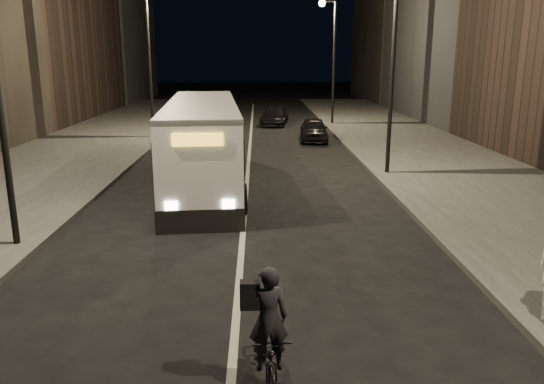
{
  "coord_description": "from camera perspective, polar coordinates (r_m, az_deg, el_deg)",
  "views": [
    {
      "loc": [
        0.42,
        -8.64,
        4.69
      ],
      "look_at": [
        0.76,
        3.72,
        1.5
      ],
      "focal_mm": 35.0,
      "sensor_mm": 36.0,
      "label": 1
    }
  ],
  "objects": [
    {
      "name": "ground",
      "position": [
        9.84,
        -3.94,
        -14.04
      ],
      "size": [
        180.0,
        180.0,
        0.0
      ],
      "primitive_type": "plane",
      "color": "black",
      "rests_on": "ground"
    },
    {
      "name": "sidewalk_right",
      "position": [
        24.48,
        17.76,
        2.91
      ],
      "size": [
        7.0,
        70.0,
        0.16
      ],
      "primitive_type": "cube",
      "color": "#353533",
      "rests_on": "ground"
    },
    {
      "name": "sidewalk_left",
      "position": [
        24.77,
        -22.67,
        2.6
      ],
      "size": [
        7.0,
        70.0,
        0.16
      ],
      "primitive_type": "cube",
      "color": "#353533",
      "rests_on": "ground"
    },
    {
      "name": "streetlight_right_mid",
      "position": [
        21.23,
        12.29,
        15.95
      ],
      "size": [
        1.2,
        0.44,
        8.12
      ],
      "color": "black",
      "rests_on": "sidewalk_right"
    },
    {
      "name": "streetlight_right_far",
      "position": [
        36.97,
        6.29,
        15.41
      ],
      "size": [
        1.2,
        0.44,
        8.12
      ],
      "color": "black",
      "rests_on": "sidewalk_right"
    },
    {
      "name": "streetlight_left_near",
      "position": [
        13.9,
        -27.09,
        15.72
      ],
      "size": [
        1.2,
        0.44,
        8.12
      ],
      "color": "black",
      "rests_on": "sidewalk_left"
    },
    {
      "name": "streetlight_left_far",
      "position": [
        31.18,
        -12.66,
        15.35
      ],
      "size": [
        1.2,
        0.44,
        8.12
      ],
      "color": "black",
      "rests_on": "sidewalk_left"
    },
    {
      "name": "city_bus",
      "position": [
        19.75,
        -7.45,
        5.56
      ],
      "size": [
        3.39,
        11.59,
        3.08
      ],
      "rotation": [
        0.0,
        0.0,
        0.08
      ],
      "color": "silver",
      "rests_on": "ground"
    },
    {
      "name": "cyclist_on_bicycle",
      "position": [
        8.01,
        -0.44,
        -15.98
      ],
      "size": [
        0.76,
        1.69,
        1.89
      ],
      "rotation": [
        0.0,
        0.0,
        0.12
      ],
      "color": "black",
      "rests_on": "ground"
    },
    {
      "name": "car_near",
      "position": [
        30.22,
        4.52,
        6.71
      ],
      "size": [
        1.75,
        3.84,
        1.28
      ],
      "primitive_type": "imported",
      "rotation": [
        0.0,
        0.0,
        -0.06
      ],
      "color": "black",
      "rests_on": "ground"
    },
    {
      "name": "car_mid",
      "position": [
        38.01,
        -5.84,
        8.45
      ],
      "size": [
        1.67,
        4.66,
        1.53
      ],
      "primitive_type": "imported",
      "rotation": [
        0.0,
        0.0,
        3.13
      ],
      "color": "#3F3F42",
      "rests_on": "ground"
    },
    {
      "name": "car_far",
      "position": [
        37.31,
        0.28,
        8.19
      ],
      "size": [
        2.29,
        4.45,
        1.23
      ],
      "primitive_type": "imported",
      "rotation": [
        0.0,
        0.0,
        -0.14
      ],
      "color": "black",
      "rests_on": "ground"
    }
  ]
}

